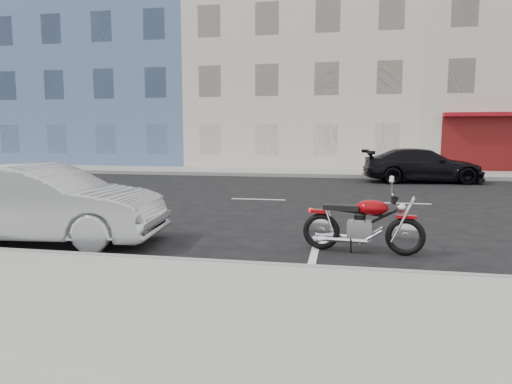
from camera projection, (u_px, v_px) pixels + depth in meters
ground at (327, 201)px, 12.96m from camera, size 120.00×120.00×0.00m
sidewalk_far at (231, 171)px, 22.36m from camera, size 80.00×3.40×0.15m
curb_far at (222, 174)px, 20.70m from camera, size 80.00×0.12×0.16m
bldg_blue at (128, 65)px, 30.63m from camera, size 12.00×12.00×13.00m
bldg_cream at (306, 72)px, 28.47m from camera, size 12.00×12.00×11.50m
motorcycle at (407, 228)px, 7.14m from camera, size 1.94×0.64×0.97m
sedan_silver at (41, 203)px, 8.00m from camera, size 4.35×1.86×1.39m
car_far at (423, 165)px, 17.93m from camera, size 4.74×2.32×1.33m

